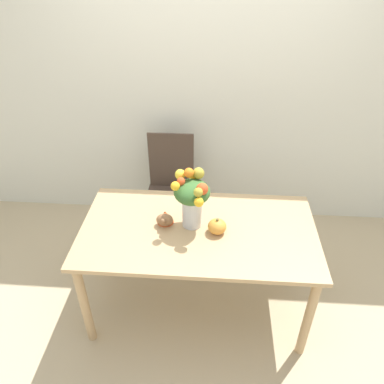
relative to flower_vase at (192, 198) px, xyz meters
The scene contains 7 objects.
ground_plane 0.97m from the flower_vase, 45.60° to the right, with size 12.00×12.00×0.00m, color tan.
wall_back 1.22m from the flower_vase, 87.77° to the left, with size 8.00×0.06×2.70m.
dining_table 0.32m from the flower_vase, 45.60° to the right, with size 1.58×0.85×0.75m.
flower_vase is the anchor object (origin of this frame).
pumpkin 0.25m from the flower_vase, 22.67° to the right, with size 0.12×0.12×0.11m.
turkey_figurine 0.25m from the flower_vase, behind, with size 0.11×0.15×0.09m.
dining_chair_near_window 0.95m from the flower_vase, 107.65° to the left, with size 0.42×0.42×0.98m.
Camera 1 is at (0.09, -1.90, 2.39)m, focal length 35.00 mm.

